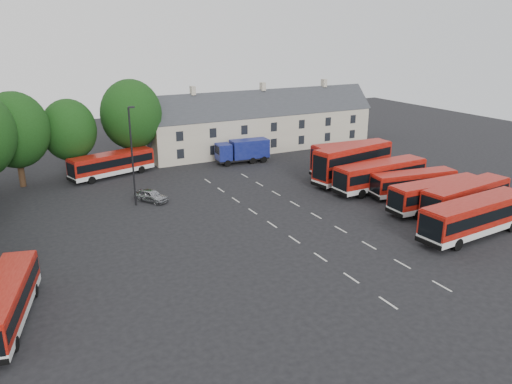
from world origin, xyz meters
The scene contains 16 objects.
ground centered at (0.00, 0.00, 0.00)m, with size 140.00×140.00×0.00m, color black.
lane_markings centered at (2.50, 2.00, 0.01)m, with size 5.15×33.80×0.01m.
treeline centered at (-20.74, 19.36, 6.68)m, with size 29.92×32.59×12.01m.
terrace_houses centered at (14.00, 30.00, 3.86)m, with size 35.70×7.13×10.06m.
bus_row_a centered at (14.53, -8.68, 2.02)m, with size 12.09×3.62×3.37m.
bus_row_b centered at (18.43, -4.29, 1.88)m, with size 11.31×3.85×3.13m.
bus_row_c centered at (16.66, -2.28, 1.84)m, with size 10.89×2.75×3.07m.
bus_row_d centered at (17.91, 2.24, 1.66)m, with size 9.99×3.59×2.76m.
bus_row_e centered at (16.01, 5.51, 1.98)m, with size 11.77×3.20×3.30m.
bus_dd_south centered at (15.27, 9.59, 2.57)m, with size 11.26×4.33×4.51m.
bus_dd_north centered at (16.84, 12.10, 2.37)m, with size 10.27×3.03×4.15m.
bus_west centered at (-22.71, -4.90, 1.66)m, with size 4.56×10.02×2.76m.
bus_north centered at (-9.75, 25.26, 1.80)m, with size 10.84×5.30×3.00m.
box_truck centered at (7.66, 23.78, 1.79)m, with size 7.43×2.87×3.18m.
silver_car centered at (-8.21, 13.75, 0.67)m, with size 1.58×3.92×1.34m, color #9A9CA1.
lamppost centered at (-9.96, 13.31, 5.51)m, with size 0.72×0.39×10.32m.
Camera 1 is at (-21.56, -36.10, 17.52)m, focal length 35.00 mm.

